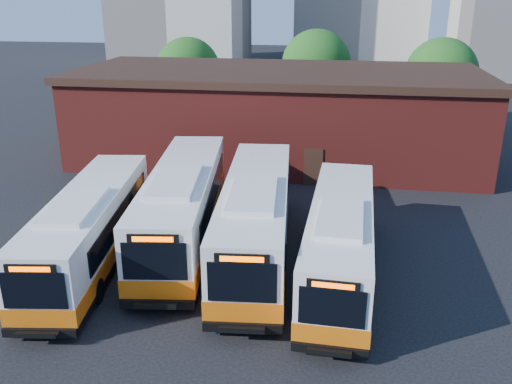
% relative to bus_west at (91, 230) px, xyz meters
% --- Properties ---
extents(ground, '(220.00, 220.00, 0.00)m').
position_rel_bus_west_xyz_m(ground, '(6.23, -1.99, -1.57)').
color(ground, black).
extents(bus_west, '(4.30, 12.92, 3.47)m').
position_rel_bus_west_xyz_m(bus_west, '(0.00, 0.00, 0.00)').
color(bus_west, white).
rests_on(bus_west, ground).
extents(bus_midwest, '(4.58, 14.09, 3.78)m').
position_rel_bus_west_xyz_m(bus_midwest, '(3.44, 2.88, 0.14)').
color(bus_midwest, white).
rests_on(bus_midwest, ground).
extents(bus_mideast, '(3.99, 13.98, 3.76)m').
position_rel_bus_west_xyz_m(bus_mideast, '(7.17, 1.88, 0.13)').
color(bus_mideast, white).
rests_on(bus_mideast, ground).
extents(bus_east, '(3.02, 12.57, 3.40)m').
position_rel_bus_west_xyz_m(bus_east, '(11.01, 0.52, -0.03)').
color(bus_east, white).
rests_on(bus_east, ground).
extents(transit_worker, '(0.46, 0.68, 1.83)m').
position_rel_bus_west_xyz_m(transit_worker, '(6.69, -4.35, -0.66)').
color(transit_worker, '#121633').
rests_on(transit_worker, ground).
extents(depot_building, '(28.60, 12.60, 6.40)m').
position_rel_bus_west_xyz_m(depot_building, '(6.23, 18.01, 1.68)').
color(depot_building, maroon).
rests_on(depot_building, ground).
extents(tree_west, '(6.00, 6.00, 7.65)m').
position_rel_bus_west_xyz_m(tree_west, '(-3.77, 30.01, 3.07)').
color(tree_west, '#382314').
rests_on(tree_west, ground).
extents(tree_mid, '(6.56, 6.56, 8.36)m').
position_rel_bus_west_xyz_m(tree_mid, '(8.23, 32.01, 3.50)').
color(tree_mid, '#382314').
rests_on(tree_mid, ground).
extents(tree_east, '(6.24, 6.24, 7.96)m').
position_rel_bus_west_xyz_m(tree_east, '(19.23, 29.01, 3.26)').
color(tree_east, '#382314').
rests_on(tree_east, ground).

